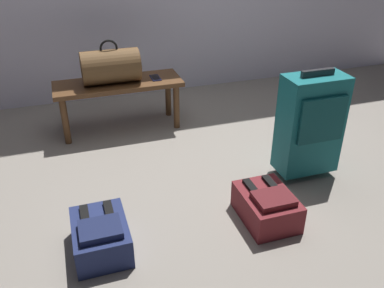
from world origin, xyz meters
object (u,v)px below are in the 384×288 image
object	(u,v)px
cell_phone	(155,78)
backpack_navy	(101,236)
bench	(118,89)
suitcase_upright_teal	(310,124)
backpack_maroon	(267,206)
duffel_bag_brown	(110,66)

from	to	relation	value
cell_phone	backpack_navy	world-z (taller)	cell_phone
backpack_navy	bench	bearing A→B (deg)	76.27
bench	backpack_navy	world-z (taller)	bench
suitcase_upright_teal	backpack_maroon	distance (m)	0.65
duffel_bag_brown	suitcase_upright_teal	world-z (taller)	same
duffel_bag_brown	cell_phone	size ratio (longest dim) A/B	3.06
duffel_bag_brown	cell_phone	world-z (taller)	duffel_bag_brown
backpack_navy	backpack_maroon	distance (m)	0.94
bench	backpack_maroon	distance (m)	1.58
backpack_maroon	duffel_bag_brown	bearing A→B (deg)	114.08
bench	cell_phone	size ratio (longest dim) A/B	6.94
cell_phone	backpack_maroon	bearing A→B (deg)	-78.25
cell_phone	backpack_maroon	xyz separation A→B (m)	(0.30, -1.42, -0.32)
duffel_bag_brown	backpack_navy	xyz separation A→B (m)	(-0.30, -1.39, -0.44)
bench	duffel_bag_brown	size ratio (longest dim) A/B	2.27
cell_phone	backpack_maroon	world-z (taller)	cell_phone
backpack_navy	backpack_maroon	world-z (taller)	same
bench	backpack_maroon	bearing A→B (deg)	-67.43
duffel_bag_brown	backpack_navy	size ratio (longest dim) A/B	1.16
cell_phone	suitcase_upright_teal	bearing A→B (deg)	-54.63
backpack_navy	suitcase_upright_teal	bearing A→B (deg)	12.52
bench	duffel_bag_brown	world-z (taller)	duffel_bag_brown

